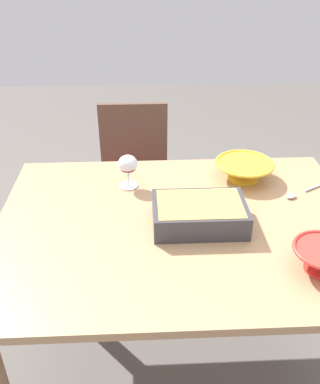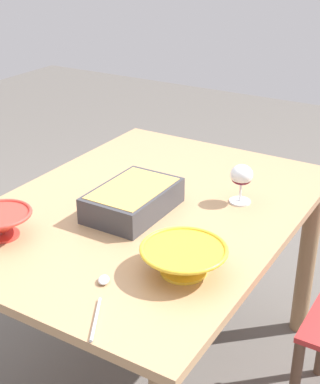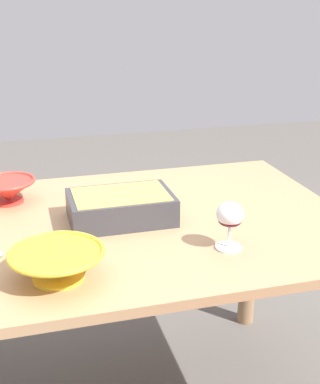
{
  "view_description": "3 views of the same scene",
  "coord_description": "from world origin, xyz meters",
  "px_view_note": "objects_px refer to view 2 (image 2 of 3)",
  "views": [
    {
      "loc": [
        -0.13,
        -1.21,
        1.62
      ],
      "look_at": [
        -0.07,
        0.12,
        0.8
      ],
      "focal_mm": 39.73,
      "sensor_mm": 36.0,
      "label": 1
    },
    {
      "loc": [
        1.4,
        0.89,
        1.59
      ],
      "look_at": [
        0.02,
        0.06,
        0.82
      ],
      "focal_mm": 51.6,
      "sensor_mm": 36.0,
      "label": 2
    },
    {
      "loc": [
        0.35,
        1.47,
        1.41
      ],
      "look_at": [
        -0.05,
        0.02,
        0.84
      ],
      "focal_mm": 49.17,
      "sensor_mm": 36.0,
      "label": 3
    }
  ],
  "objects_px": {
    "wine_glass": "(241,177)",
    "small_bowl": "(2,223)",
    "mixing_bowl": "(184,258)",
    "casserole_dish": "(133,199)",
    "serving_spoon": "(101,293)",
    "dining_table": "(148,238)"
  },
  "relations": [
    {
      "from": "wine_glass",
      "to": "small_bowl",
      "type": "bearing_deg",
      "value": -41.73
    },
    {
      "from": "mixing_bowl",
      "to": "casserole_dish",
      "type": "bearing_deg",
      "value": -125.59
    },
    {
      "from": "casserole_dish",
      "to": "serving_spoon",
      "type": "xyz_separation_m",
      "value": [
        0.42,
        0.18,
        -0.04
      ]
    },
    {
      "from": "dining_table",
      "to": "mixing_bowl",
      "type": "distance_m",
      "value": 0.45
    },
    {
      "from": "serving_spoon",
      "to": "wine_glass",
      "type": "bearing_deg",
      "value": 172.51
    },
    {
      "from": "dining_table",
      "to": "mixing_bowl",
      "type": "bearing_deg",
      "value": 46.0
    },
    {
      "from": "dining_table",
      "to": "mixing_bowl",
      "type": "height_order",
      "value": "mixing_bowl"
    },
    {
      "from": "small_bowl",
      "to": "mixing_bowl",
      "type": "bearing_deg",
      "value": 101.4
    },
    {
      "from": "dining_table",
      "to": "wine_glass",
      "type": "relative_size",
      "value": 9.45
    },
    {
      "from": "serving_spoon",
      "to": "small_bowl",
      "type": "bearing_deg",
      "value": -101.35
    },
    {
      "from": "mixing_bowl",
      "to": "serving_spoon",
      "type": "height_order",
      "value": "mixing_bowl"
    },
    {
      "from": "mixing_bowl",
      "to": "small_bowl",
      "type": "distance_m",
      "value": 0.57
    },
    {
      "from": "wine_glass",
      "to": "mixing_bowl",
      "type": "relative_size",
      "value": 0.57
    },
    {
      "from": "wine_glass",
      "to": "mixing_bowl",
      "type": "bearing_deg",
      "value": 4.91
    },
    {
      "from": "dining_table",
      "to": "small_bowl",
      "type": "distance_m",
      "value": 0.51
    },
    {
      "from": "mixing_bowl",
      "to": "serving_spoon",
      "type": "relative_size",
      "value": 1.02
    },
    {
      "from": "mixing_bowl",
      "to": "small_bowl",
      "type": "bearing_deg",
      "value": -78.6
    },
    {
      "from": "dining_table",
      "to": "mixing_bowl",
      "type": "xyz_separation_m",
      "value": [
        0.29,
        0.3,
        0.17
      ]
    },
    {
      "from": "casserole_dish",
      "to": "serving_spoon",
      "type": "distance_m",
      "value": 0.46
    },
    {
      "from": "wine_glass",
      "to": "serving_spoon",
      "type": "bearing_deg",
      "value": -7.49
    },
    {
      "from": "small_bowl",
      "to": "serving_spoon",
      "type": "height_order",
      "value": "small_bowl"
    },
    {
      "from": "dining_table",
      "to": "wine_glass",
      "type": "bearing_deg",
      "value": 125.8
    }
  ]
}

